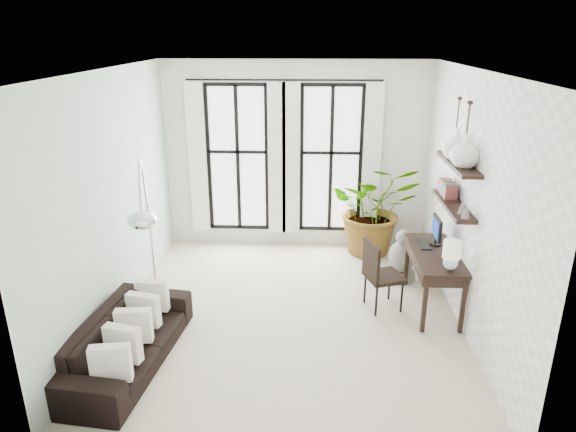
# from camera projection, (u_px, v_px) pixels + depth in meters

# --- Properties ---
(floor) EXTENTS (5.00, 5.00, 0.00)m
(floor) POSITION_uv_depth(u_px,v_px,m) (289.00, 313.00, 6.98)
(floor) COLOR beige
(floor) RESTS_ON ground
(ceiling) EXTENTS (5.00, 5.00, 0.00)m
(ceiling) POSITION_uv_depth(u_px,v_px,m) (290.00, 70.00, 5.89)
(ceiling) COLOR white
(ceiling) RESTS_ON wall_back
(wall_left) EXTENTS (0.00, 5.00, 5.00)m
(wall_left) POSITION_uv_depth(u_px,v_px,m) (113.00, 199.00, 6.54)
(wall_left) COLOR #B1C6B6
(wall_left) RESTS_ON floor
(wall_right) EXTENTS (0.00, 5.00, 5.00)m
(wall_right) POSITION_uv_depth(u_px,v_px,m) (471.00, 205.00, 6.34)
(wall_right) COLOR white
(wall_right) RESTS_ON floor
(wall_back) EXTENTS (4.50, 0.00, 4.50)m
(wall_back) POSITION_uv_depth(u_px,v_px,m) (296.00, 156.00, 8.79)
(wall_back) COLOR white
(wall_back) RESTS_ON floor
(windows) EXTENTS (3.26, 0.13, 2.65)m
(windows) POSITION_uv_depth(u_px,v_px,m) (284.00, 159.00, 8.74)
(windows) COLOR white
(windows) RESTS_ON wall_back
(wall_shelves) EXTENTS (0.25, 1.30, 0.60)m
(wall_shelves) POSITION_uv_depth(u_px,v_px,m) (454.00, 187.00, 6.59)
(wall_shelves) COLOR black
(wall_shelves) RESTS_ON wall_right
(sofa) EXTENTS (1.05, 2.18, 0.61)m
(sofa) POSITION_uv_depth(u_px,v_px,m) (127.00, 340.00, 5.84)
(sofa) COLOR black
(sofa) RESTS_ON floor
(throw_pillows) EXTENTS (0.40, 1.52, 0.40)m
(throw_pillows) POSITION_uv_depth(u_px,v_px,m) (134.00, 326.00, 5.77)
(throw_pillows) COLOR beige
(throw_pillows) RESTS_ON sofa
(plant) EXTENTS (1.52, 1.34, 1.61)m
(plant) POSITION_uv_depth(u_px,v_px,m) (374.00, 208.00, 8.67)
(plant) COLOR #2D7228
(plant) RESTS_ON floor
(desk) EXTENTS (0.59, 1.40, 1.22)m
(desk) POSITION_uv_depth(u_px,v_px,m) (435.00, 258.00, 6.85)
(desk) COLOR black
(desk) RESTS_ON floor
(desk_chair) EXTENTS (0.59, 0.59, 0.99)m
(desk_chair) POSITION_uv_depth(u_px,v_px,m) (378.00, 271.00, 6.93)
(desk_chair) COLOR black
(desk_chair) RESTS_ON floor
(arc_lamp) EXTENTS (0.72, 1.73, 2.28)m
(arc_lamp) POSITION_uv_depth(u_px,v_px,m) (144.00, 198.00, 6.04)
(arc_lamp) COLOR silver
(arc_lamp) RESTS_ON floor
(buddha) EXTENTS (0.45, 0.45, 0.81)m
(buddha) POSITION_uv_depth(u_px,v_px,m) (402.00, 259.00, 7.84)
(buddha) COLOR gray
(buddha) RESTS_ON floor
(vase_a) EXTENTS (0.37, 0.37, 0.38)m
(vase_a) POSITION_uv_depth(u_px,v_px,m) (465.00, 151.00, 6.14)
(vase_a) COLOR white
(vase_a) RESTS_ON shelf_upper
(vase_b) EXTENTS (0.37, 0.37, 0.38)m
(vase_b) POSITION_uv_depth(u_px,v_px,m) (457.00, 144.00, 6.51)
(vase_b) COLOR white
(vase_b) RESTS_ON shelf_upper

